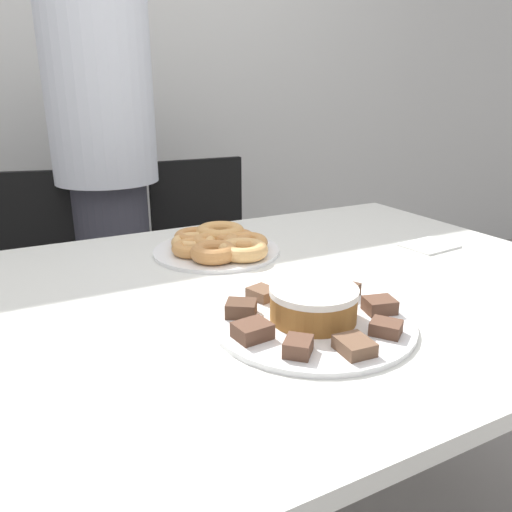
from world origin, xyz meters
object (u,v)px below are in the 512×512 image
object	(u,v)px
plate_donuts	(217,251)
napkin	(429,246)
office_chair_left	(23,312)
plate_cake	(313,321)
person_standing	(107,168)
office_chair_right	(212,278)
frosted_cake	(313,303)

from	to	relation	value
plate_donuts	napkin	xyz separation A→B (m)	(0.53, -0.22, -0.00)
plate_donuts	napkin	size ratio (longest dim) A/B	2.27
office_chair_left	plate_cake	size ratio (longest dim) A/B	2.43
person_standing	plate_cake	world-z (taller)	person_standing
office_chair_right	napkin	world-z (taller)	office_chair_right
office_chair_right	napkin	bearing A→B (deg)	-71.30
office_chair_right	plate_cake	world-z (taller)	office_chair_right
person_standing	frosted_cake	distance (m)	1.21
plate_cake	office_chair_right	bearing A→B (deg)	76.64
office_chair_left	office_chair_right	distance (m)	0.72
plate_donuts	napkin	world-z (taller)	plate_donuts
office_chair_left	office_chair_right	bearing A→B (deg)	14.09
person_standing	plate_donuts	world-z (taller)	person_standing
office_chair_left	plate_donuts	world-z (taller)	office_chair_left
frosted_cake	napkin	size ratio (longest dim) A/B	1.10
plate_cake	plate_donuts	distance (m)	0.46
person_standing	plate_cake	size ratio (longest dim) A/B	4.62
plate_donuts	person_standing	bearing A→B (deg)	98.65
office_chair_right	napkin	size ratio (longest dim) A/B	6.18
person_standing	office_chair_right	xyz separation A→B (m)	(0.37, -0.09, -0.47)
office_chair_left	plate_cake	distance (m)	1.25
office_chair_left	frosted_cake	size ratio (longest dim) A/B	5.60
person_standing	frosted_cake	xyz separation A→B (m)	(0.10, -1.20, -0.09)
office_chair_right	plate_donuts	world-z (taller)	office_chair_right
person_standing	frosted_cake	size ratio (longest dim) A/B	10.64
office_chair_left	frosted_cake	distance (m)	1.26
frosted_cake	napkin	bearing A→B (deg)	24.31
office_chair_right	frosted_cake	size ratio (longest dim) A/B	5.60
person_standing	plate_cake	distance (m)	1.22
napkin	plate_donuts	bearing A→B (deg)	157.42
plate_cake	plate_donuts	xyz separation A→B (m)	(0.01, 0.46, 0.00)
office_chair_left	napkin	xyz separation A→B (m)	(0.99, -0.87, 0.34)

